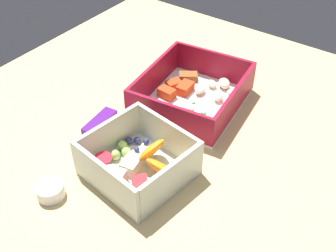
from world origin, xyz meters
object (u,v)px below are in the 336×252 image
candy_bar (100,122)px  paper_cup_liner (50,191)px  pasta_container (192,95)px  fruit_bowl (138,162)px

candy_bar → paper_cup_liner: size_ratio=1.77×
pasta_container → fruit_bowl: (-19.12, -3.08, 0.42)cm
fruit_bowl → pasta_container: bearing=9.1°
fruit_bowl → candy_bar: fruit_bowl is taller
pasta_container → paper_cup_liner: size_ratio=5.19×
pasta_container → candy_bar: bearing=140.0°
paper_cup_liner → fruit_bowl: bearing=-35.2°
pasta_container → paper_cup_liner: 29.99cm
fruit_bowl → candy_bar: 13.37cm
pasta_container → fruit_bowl: 19.37cm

